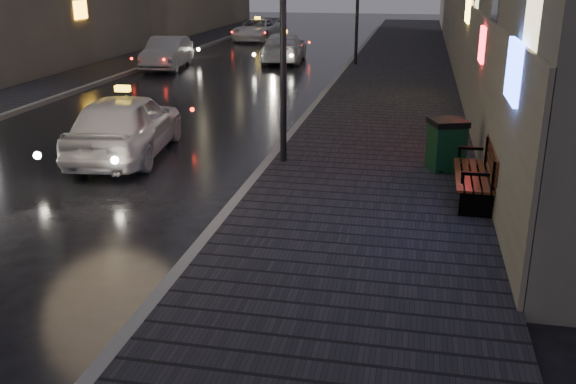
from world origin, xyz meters
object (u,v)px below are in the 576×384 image
object	(u,v)px
bench	(479,174)
car_left_mid	(167,53)
trash_bin	(446,144)
lamp_near	(283,7)
taxi_far	(258,30)
taxi_near	(126,124)
taxi_mid	(284,48)

from	to	relation	value
bench	car_left_mid	world-z (taller)	car_left_mid
trash_bin	lamp_near	bearing A→B (deg)	161.61
car_left_mid	taxi_far	distance (m)	12.62
taxi_near	taxi_far	world-z (taller)	taxi_near
car_left_mid	taxi_near	bearing A→B (deg)	-79.09
taxi_near	taxi_mid	distance (m)	16.93
bench	taxi_near	xyz separation A→B (m)	(-7.91, 1.99, 0.10)
lamp_near	taxi_near	world-z (taller)	lamp_near
bench	taxi_far	xyz separation A→B (m)	(-11.29, 28.32, -0.02)
taxi_near	taxi_mid	size ratio (longest dim) A/B	0.97
bench	taxi_far	distance (m)	30.49
trash_bin	taxi_mid	xyz separation A→B (m)	(-7.11, 16.99, -0.02)
car_left_mid	taxi_far	world-z (taller)	car_left_mid
taxi_mid	bench	bearing A→B (deg)	106.69
car_left_mid	taxi_far	size ratio (longest dim) A/B	0.89
trash_bin	taxi_mid	size ratio (longest dim) A/B	0.23
lamp_near	trash_bin	xyz separation A→B (m)	(3.54, 0.07, -2.78)
bench	taxi_mid	size ratio (longest dim) A/B	0.44
bench	taxi_near	bearing A→B (deg)	166.91
lamp_near	taxi_mid	distance (m)	17.65
car_left_mid	taxi_far	xyz separation A→B (m)	(1.04, 12.57, -0.04)
taxi_near	car_left_mid	size ratio (longest dim) A/B	1.08
taxi_far	trash_bin	bearing A→B (deg)	-62.08
lamp_near	car_left_mid	distance (m)	16.40
lamp_near	taxi_near	distance (m)	4.69
bench	taxi_far	world-z (taller)	taxi_far
trash_bin	taxi_far	distance (m)	28.50
lamp_near	trash_bin	world-z (taller)	lamp_near
taxi_near	car_left_mid	bearing A→B (deg)	-79.62
trash_bin	taxi_near	size ratio (longest dim) A/B	0.24
lamp_near	taxi_mid	world-z (taller)	lamp_near
lamp_near	car_left_mid	world-z (taller)	lamp_near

